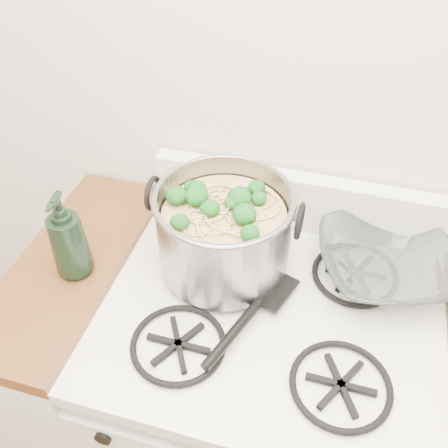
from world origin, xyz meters
TOP-DOWN VIEW (x-y plane):
  - gas_range at (0.00, 1.26)m, footprint 0.76×0.66m
  - counter_left at (-0.51, 1.26)m, footprint 0.25×0.65m
  - stock_pot at (-0.14, 1.36)m, footprint 0.35×0.32m
  - spatula at (-0.01, 1.30)m, footprint 0.38×0.39m
  - glass_bowl at (0.23, 1.43)m, footprint 0.16×0.16m
  - bottle at (-0.47, 1.24)m, footprint 0.10×0.10m

SIDE VIEW (x-z plane):
  - gas_range at x=0.00m, z-range -0.03..0.90m
  - counter_left at x=-0.51m, z-range 0.00..0.92m
  - spatula at x=-0.01m, z-range 0.92..0.95m
  - glass_bowl at x=0.23m, z-range 0.92..0.95m
  - stock_pot at x=-0.14m, z-range 0.92..1.13m
  - bottle at x=-0.47m, z-range 0.92..1.15m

